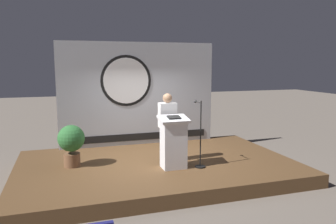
{
  "coord_description": "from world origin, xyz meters",
  "views": [
    {
      "loc": [
        -2.06,
        -7.31,
        2.63
      ],
      "look_at": [
        0.23,
        -0.15,
        1.5
      ],
      "focal_mm": 35.31,
      "sensor_mm": 36.0,
      "label": 1
    }
  ],
  "objects_px": {
    "podium": "(173,142)",
    "potted_plant": "(71,142)",
    "microphone_stand": "(200,144)",
    "speaker_person": "(167,127)"
  },
  "relations": [
    {
      "from": "podium",
      "to": "potted_plant",
      "type": "height_order",
      "value": "podium"
    },
    {
      "from": "podium",
      "to": "microphone_stand",
      "type": "distance_m",
      "value": 0.6
    },
    {
      "from": "speaker_person",
      "to": "microphone_stand",
      "type": "relative_size",
      "value": 1.08
    },
    {
      "from": "potted_plant",
      "to": "speaker_person",
      "type": "bearing_deg",
      "value": -8.25
    },
    {
      "from": "potted_plant",
      "to": "microphone_stand",
      "type": "bearing_deg",
      "value": -18.19
    },
    {
      "from": "podium",
      "to": "speaker_person",
      "type": "xyz_separation_m",
      "value": [
        0.01,
        0.48,
        0.25
      ]
    },
    {
      "from": "podium",
      "to": "speaker_person",
      "type": "bearing_deg",
      "value": 88.68
    },
    {
      "from": "speaker_person",
      "to": "microphone_stand",
      "type": "xyz_separation_m",
      "value": [
        0.57,
        -0.59,
        -0.31
      ]
    },
    {
      "from": "podium",
      "to": "microphone_stand",
      "type": "height_order",
      "value": "microphone_stand"
    },
    {
      "from": "microphone_stand",
      "to": "potted_plant",
      "type": "height_order",
      "value": "microphone_stand"
    }
  ]
}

